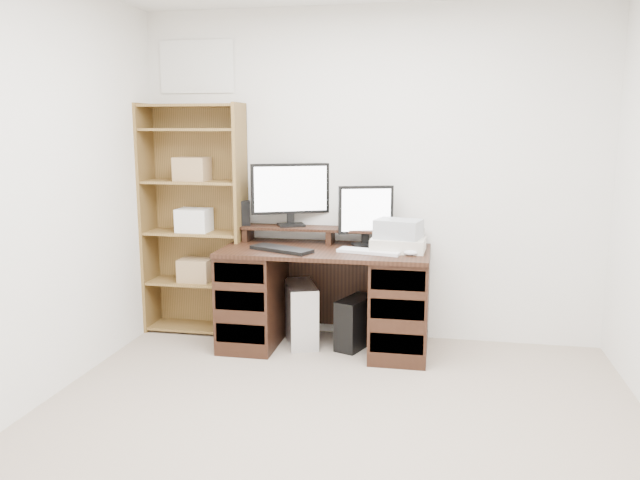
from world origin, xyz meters
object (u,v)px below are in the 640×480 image
(tower_silver, at_px, (301,313))
(printer, at_px, (398,245))
(desk, at_px, (325,296))
(monitor_small, at_px, (366,213))
(monitor_wide, at_px, (290,191))
(bookshelf, at_px, (195,217))
(tower_black, at_px, (356,322))

(tower_silver, bearing_deg, printer, -25.17)
(desk, bearing_deg, monitor_small, 29.85)
(monitor_wide, height_order, printer, monitor_wide)
(desk, xyz_separation_m, printer, (0.52, -0.00, 0.41))
(desk, xyz_separation_m, monitor_small, (0.27, 0.16, 0.60))
(printer, bearing_deg, bookshelf, 175.29)
(monitor_wide, distance_m, monitor_small, 0.61)
(tower_black, bearing_deg, tower_silver, -160.63)
(printer, height_order, bookshelf, bookshelf)
(monitor_small, distance_m, tower_silver, 0.90)
(monitor_small, bearing_deg, tower_black, -134.61)
(monitor_wide, height_order, bookshelf, bookshelf)
(desk, xyz_separation_m, bookshelf, (-1.08, 0.21, 0.53))
(monitor_small, xyz_separation_m, bookshelf, (-1.36, 0.06, -0.08))
(printer, bearing_deg, tower_silver, 177.96)
(printer, xyz_separation_m, bookshelf, (-1.61, 0.21, 0.12))
(monitor_wide, distance_m, tower_silver, 0.93)
(desk, bearing_deg, monitor_wide, 142.37)
(tower_silver, bearing_deg, monitor_wide, 102.50)
(bookshelf, bearing_deg, monitor_small, -2.38)
(printer, xyz_separation_m, tower_silver, (-0.72, 0.06, -0.57))
(monitor_wide, relative_size, tower_black, 1.39)
(tower_silver, distance_m, bookshelf, 1.13)
(desk, relative_size, tower_silver, 3.27)
(printer, relative_size, tower_black, 0.92)
(tower_silver, bearing_deg, monitor_small, -8.96)
(desk, distance_m, printer, 0.66)
(desk, height_order, tower_black, desk)
(printer, bearing_deg, desk, -177.17)
(tower_silver, bearing_deg, tower_black, -22.29)
(monitor_small, distance_m, printer, 0.36)
(printer, bearing_deg, tower_black, 174.04)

